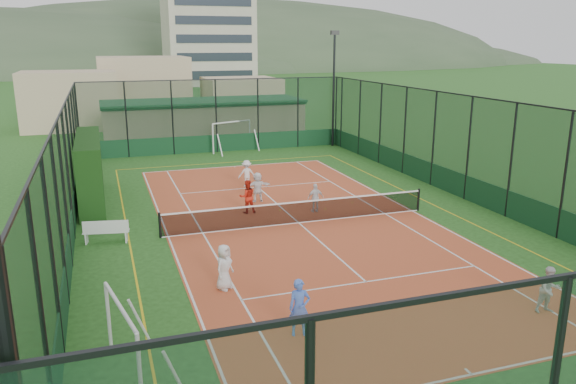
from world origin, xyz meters
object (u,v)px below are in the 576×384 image
(coach, at_px, (247,197))
(child_far_back, at_px, (258,187))
(child_near_left, at_px, (224,267))
(child_far_right, at_px, (315,198))
(floodlight_ne, at_px, (334,90))
(child_near_mid, at_px, (299,308))
(child_near_right, at_px, (549,290))
(child_far_left, at_px, (247,173))
(white_bench, at_px, (106,231))
(futsal_goal_near, at_px, (123,344))
(futsal_goal_far, at_px, (232,137))
(clubhouse, at_px, (204,120))

(coach, bearing_deg, child_far_back, -119.94)
(child_near_left, xyz_separation_m, child_far_right, (5.67, 6.76, -0.07))
(child_far_right, bearing_deg, floodlight_ne, -115.79)
(child_near_mid, distance_m, child_near_right, 7.19)
(floodlight_ne, relative_size, child_near_left, 5.68)
(child_far_left, xyz_separation_m, coach, (-1.19, -4.70, 0.05))
(white_bench, relative_size, child_far_right, 1.30)
(futsal_goal_near, height_order, child_near_right, futsal_goal_near)
(futsal_goal_far, height_order, child_near_mid, futsal_goal_far)
(clubhouse, xyz_separation_m, child_near_right, (3.95, -31.93, -0.88))
(clubhouse, relative_size, child_far_back, 10.50)
(floodlight_ne, bearing_deg, child_near_right, -99.94)
(futsal_goal_near, height_order, child_near_left, futsal_goal_near)
(floodlight_ne, height_order, coach, floodlight_ne)
(futsal_goal_far, relative_size, child_near_left, 2.22)
(floodlight_ne, xyz_separation_m, child_near_right, (-4.65, -26.53, -3.43))
(child_far_right, distance_m, child_far_back, 3.19)
(futsal_goal_near, relative_size, child_near_mid, 1.85)
(white_bench, height_order, futsal_goal_far, futsal_goal_far)
(floodlight_ne, distance_m, child_far_back, 16.24)
(white_bench, xyz_separation_m, child_near_left, (3.39, -5.58, 0.26))
(child_near_mid, bearing_deg, futsal_goal_near, -159.95)
(futsal_goal_far, relative_size, child_far_right, 2.45)
(child_near_mid, relative_size, child_near_right, 1.12)
(futsal_goal_near, distance_m, coach, 13.08)
(child_near_right, xyz_separation_m, coach, (-5.64, 12.06, 0.07))
(child_near_right, bearing_deg, futsal_goal_near, -176.16)
(futsal_goal_near, bearing_deg, futsal_goal_far, -29.39)
(child_far_left, height_order, child_far_right, child_far_left)
(child_near_left, bearing_deg, futsal_goal_far, 33.51)
(white_bench, height_order, child_far_back, child_far_back)
(child_far_left, distance_m, child_far_right, 5.81)
(clubhouse, bearing_deg, futsal_goal_near, -103.56)
(clubhouse, bearing_deg, child_far_back, -92.38)
(child_far_back, bearing_deg, futsal_goal_far, -97.37)
(child_near_mid, distance_m, child_far_right, 11.08)
(futsal_goal_far, bearing_deg, clubhouse, 79.43)
(child_near_mid, relative_size, child_far_back, 1.07)
(clubhouse, relative_size, child_near_left, 10.46)
(white_bench, distance_m, child_far_back, 7.94)
(futsal_goal_far, xyz_separation_m, child_far_back, (-1.78, -13.04, -0.30))
(clubhouse, distance_m, child_near_mid, 31.04)
(floodlight_ne, xyz_separation_m, futsal_goal_far, (-7.58, 0.21, -3.09))
(futsal_goal_near, height_order, child_far_right, futsal_goal_near)
(clubhouse, height_order, child_near_mid, clubhouse)
(futsal_goal_far, bearing_deg, futsal_goal_near, -129.83)
(child_near_left, bearing_deg, child_far_back, 25.64)
(coach, bearing_deg, futsal_goal_near, 62.88)
(clubhouse, relative_size, futsal_goal_far, 4.72)
(white_bench, distance_m, futsal_goal_near, 9.66)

